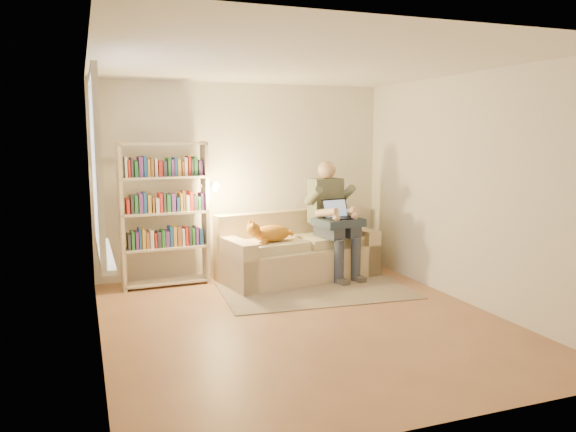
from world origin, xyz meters
name	(u,v)px	position (x,y,z in m)	size (l,w,h in m)	color
floor	(304,321)	(0.00, 0.00, 0.00)	(4.50, 4.50, 0.00)	#906041
ceiling	(305,63)	(0.00, 0.00, 2.60)	(4.00, 4.50, 0.02)	white
wall_left	(94,205)	(-2.00, 0.00, 1.30)	(0.02, 4.50, 2.60)	silver
wall_right	(469,190)	(2.00, 0.00, 1.30)	(0.02, 4.50, 2.60)	silver
wall_back	(243,180)	(0.00, 2.25, 1.30)	(4.00, 0.02, 2.60)	silver
wall_front	(438,234)	(0.00, -2.25, 1.30)	(4.00, 0.02, 2.60)	silver
window	(99,194)	(-1.95, 0.20, 1.38)	(0.12, 1.52, 1.69)	white
sofa	(297,254)	(0.58, 1.70, 0.32)	(2.18, 1.25, 0.88)	beige
person	(332,213)	(1.05, 1.62, 0.87)	(0.54, 0.77, 1.56)	#626A55
cat	(268,233)	(0.10, 1.49, 0.67)	(0.72, 0.34, 0.27)	orange
blanket	(341,222)	(1.12, 1.46, 0.77)	(0.58, 0.47, 0.10)	#263444
laptop	(341,213)	(1.12, 1.48, 0.88)	(0.43, 0.37, 0.33)	black
bookshelf	(165,207)	(-1.13, 1.90, 1.01)	(1.22, 0.33, 1.83)	beige
rug	(317,291)	(0.56, 0.98, 0.01)	(2.30, 1.36, 0.01)	gray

